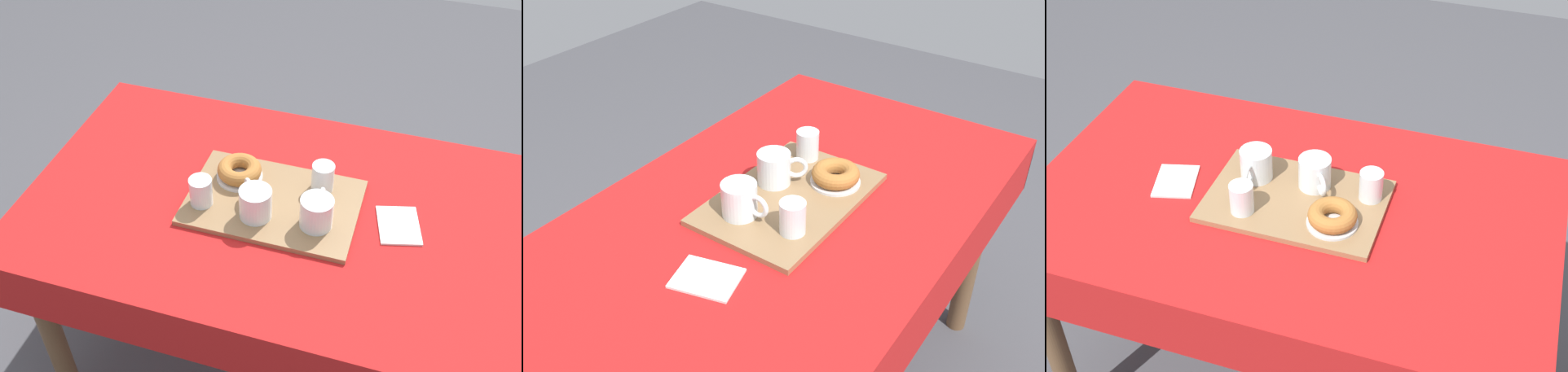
% 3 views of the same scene
% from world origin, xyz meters
% --- Properties ---
extents(dining_table, '(1.38, 0.84, 0.75)m').
position_xyz_m(dining_table, '(0.00, 0.00, 0.64)').
color(dining_table, red).
rests_on(dining_table, ground).
extents(serving_tray, '(0.46, 0.31, 0.02)m').
position_xyz_m(serving_tray, '(-0.02, 0.00, 0.76)').
color(serving_tray, olive).
rests_on(serving_tray, dining_table).
extents(tea_mug_left, '(0.09, 0.13, 0.09)m').
position_xyz_m(tea_mug_left, '(0.11, -0.05, 0.80)').
color(tea_mug_left, white).
rests_on(tea_mug_left, serving_tray).
extents(tea_mug_right, '(0.10, 0.12, 0.09)m').
position_xyz_m(tea_mug_right, '(-0.05, -0.07, 0.80)').
color(tea_mug_right, white).
rests_on(tea_mug_right, serving_tray).
extents(water_glass_near, '(0.06, 0.06, 0.08)m').
position_xyz_m(water_glass_near, '(-0.20, -0.06, 0.80)').
color(water_glass_near, white).
rests_on(water_glass_near, serving_tray).
extents(water_glass_far, '(0.06, 0.06, 0.08)m').
position_xyz_m(water_glass_far, '(0.10, 0.09, 0.80)').
color(water_glass_far, white).
rests_on(water_glass_far, serving_tray).
extents(donut_plate_left, '(0.13, 0.13, 0.01)m').
position_xyz_m(donut_plate_left, '(-0.14, 0.06, 0.77)').
color(donut_plate_left, silver).
rests_on(donut_plate_left, serving_tray).
extents(sugar_donut_left, '(0.12, 0.12, 0.04)m').
position_xyz_m(sugar_donut_left, '(-0.14, 0.06, 0.79)').
color(sugar_donut_left, '#A3662D').
rests_on(sugar_donut_left, donut_plate_left).
extents(paper_napkin, '(0.14, 0.16, 0.01)m').
position_xyz_m(paper_napkin, '(0.32, 0.02, 0.75)').
color(paper_napkin, white).
rests_on(paper_napkin, dining_table).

